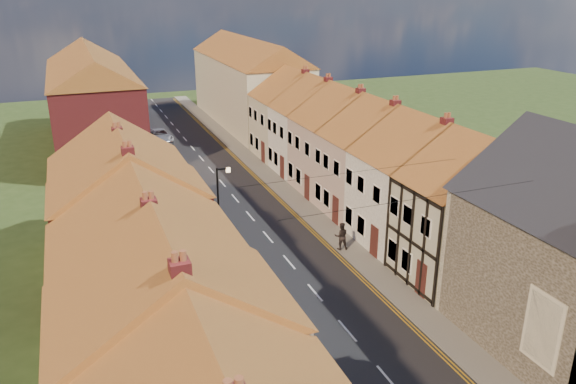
# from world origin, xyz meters

# --- Properties ---
(road) EXTENTS (7.00, 90.00, 0.02)m
(road) POSITION_xyz_m (0.00, 30.00, 0.01)
(road) COLOR black
(road) RESTS_ON ground
(pavement_left) EXTENTS (1.80, 90.00, 0.12)m
(pavement_left) POSITION_xyz_m (-4.40, 30.00, 0.06)
(pavement_left) COLOR slate
(pavement_left) RESTS_ON ground
(pavement_right) EXTENTS (1.80, 90.00, 0.12)m
(pavement_right) POSITION_xyz_m (4.40, 30.00, 0.06)
(pavement_right) COLOR slate
(pavement_right) RESTS_ON ground
(cottage_r_tudor) EXTENTS (8.30, 5.20, 9.00)m
(cottage_r_tudor) POSITION_xyz_m (9.27, 12.70, 4.47)
(cottage_r_tudor) COLOR #ADA991
(cottage_r_tudor) RESTS_ON ground
(cottage_r_white_near) EXTENTS (8.30, 6.00, 9.00)m
(cottage_r_white_near) POSITION_xyz_m (9.30, 18.10, 4.47)
(cottage_r_white_near) COLOR white
(cottage_r_white_near) RESTS_ON ground
(cottage_r_cream_mid) EXTENTS (8.30, 5.20, 9.00)m
(cottage_r_cream_mid) POSITION_xyz_m (9.30, 23.50, 4.48)
(cottage_r_cream_mid) COLOR tan
(cottage_r_cream_mid) RESTS_ON ground
(cottage_r_pink) EXTENTS (8.30, 6.00, 9.00)m
(cottage_r_pink) POSITION_xyz_m (9.30, 28.90, 4.47)
(cottage_r_pink) COLOR tan
(cottage_r_pink) RESTS_ON ground
(cottage_r_white_far) EXTENTS (8.30, 5.20, 9.00)m
(cottage_r_white_far) POSITION_xyz_m (9.30, 34.30, 4.48)
(cottage_r_white_far) COLOR white
(cottage_r_white_far) RESTS_ON ground
(cottage_r_cream_far) EXTENTS (8.30, 6.00, 9.00)m
(cottage_r_cream_far) POSITION_xyz_m (9.30, 39.70, 4.47)
(cottage_r_cream_far) COLOR #ADA991
(cottage_r_cream_far) RESTS_ON ground
(cottage_l_cream) EXTENTS (8.30, 6.30, 9.10)m
(cottage_l_cream) POSITION_xyz_m (-9.30, 5.55, 4.52)
(cottage_l_cream) COLOR white
(cottage_l_cream) RESTS_ON ground
(cottage_l_white) EXTENTS (8.30, 6.90, 8.80)m
(cottage_l_white) POSITION_xyz_m (-9.30, 11.95, 4.37)
(cottage_l_white) COLOR white
(cottage_l_white) RESTS_ON ground
(cottage_l_brick_mid) EXTENTS (8.30, 5.70, 9.10)m
(cottage_l_brick_mid) POSITION_xyz_m (-9.30, 18.05, 4.53)
(cottage_l_brick_mid) COLOR maroon
(cottage_l_brick_mid) RESTS_ON ground
(cottage_l_pink) EXTENTS (8.30, 6.30, 8.80)m
(cottage_l_pink) POSITION_xyz_m (-9.30, 23.85, 4.37)
(cottage_l_pink) COLOR tan
(cottage_l_pink) RESTS_ON ground
(block_right_far) EXTENTS (8.30, 24.20, 10.50)m
(block_right_far) POSITION_xyz_m (9.30, 55.00, 5.29)
(block_right_far) COLOR #ADA991
(block_right_far) RESTS_ON ground
(block_left_far) EXTENTS (8.30, 24.20, 10.50)m
(block_left_far) POSITION_xyz_m (-9.30, 50.00, 5.29)
(block_left_far) COLOR maroon
(block_left_far) RESTS_ON ground
(lamppost) EXTENTS (0.88, 0.15, 6.00)m
(lamppost) POSITION_xyz_m (-3.81, 20.00, 3.54)
(lamppost) COLOR black
(lamppost) RESTS_ON pavement_left
(car_mid) EXTENTS (1.35, 3.84, 1.27)m
(car_mid) POSITION_xyz_m (-3.20, 19.54, 0.63)
(car_mid) COLOR #989A9F
(car_mid) RESTS_ON ground
(car_far) EXTENTS (2.54, 4.60, 1.26)m
(car_far) POSITION_xyz_m (-3.20, 34.00, 0.63)
(car_far) COLOR navy
(car_far) RESTS_ON ground
(car_distant) EXTENTS (2.72, 5.12, 1.37)m
(car_distant) POSITION_xyz_m (-2.81, 50.00, 0.69)
(car_distant) COLOR #ACADB4
(car_distant) RESTS_ON ground
(pedestrian_right) EXTENTS (1.07, 0.93, 1.87)m
(pedestrian_right) POSITION_xyz_m (3.77, 18.30, 1.06)
(pedestrian_right) COLOR black
(pedestrian_right) RESTS_ON pavement_right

